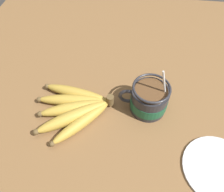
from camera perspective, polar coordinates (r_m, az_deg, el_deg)
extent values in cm
cube|color=brown|center=(62.28, 6.86, -4.30)|extent=(121.38, 121.38, 3.97)
cylinder|color=#28282D|center=(58.16, 9.67, -1.00)|extent=(9.64, 9.64, 7.36)
cylinder|color=#195638|center=(58.69, 9.58, -1.39)|extent=(9.84, 9.84, 3.01)
torus|color=#28282D|center=(57.42, 4.16, -0.07)|extent=(5.03, 0.90, 5.03)
cylinder|color=brown|center=(55.22, 10.19, 1.35)|extent=(8.44, 8.44, 0.40)
torus|color=#28282D|center=(54.36, 10.35, 2.11)|extent=(9.64, 9.64, 0.60)
cylinder|color=silver|center=(55.18, 13.64, 1.39)|extent=(3.66, 0.50, 13.24)
ellipsoid|color=silver|center=(60.07, 10.98, -2.40)|extent=(3.00, 2.00, 0.80)
cylinder|color=brown|center=(58.91, -0.42, -0.84)|extent=(2.00, 2.00, 3.00)
ellipsoid|color=#B79338|center=(62.21, -9.31, 0.75)|extent=(18.36, 6.03, 3.17)
sphere|color=brown|center=(65.75, -16.58, 2.48)|extent=(1.43, 1.43, 1.43)
ellipsoid|color=#B79338|center=(60.80, -10.17, -1.10)|extent=(18.83, 4.93, 3.20)
sphere|color=brown|center=(63.28, -18.46, -0.84)|extent=(1.44, 1.44, 1.44)
ellipsoid|color=#B79338|center=(59.21, -9.87, -3.04)|extent=(17.95, 9.23, 3.29)
sphere|color=brown|center=(60.26, -18.30, -4.48)|extent=(1.48, 1.48, 1.48)
ellipsoid|color=#B79338|center=(57.59, -10.07, -5.26)|extent=(18.13, 14.04, 3.50)
sphere|color=brown|center=(57.56, -19.23, -8.85)|extent=(1.57, 1.57, 1.57)
ellipsoid|color=#B79338|center=(56.60, -7.93, -6.81)|extent=(13.84, 15.41, 3.02)
sphere|color=brown|center=(55.16, -15.41, -11.94)|extent=(1.36, 1.36, 1.36)
cylinder|color=silver|center=(57.58, 26.03, -16.75)|extent=(16.21, 16.21, 0.60)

